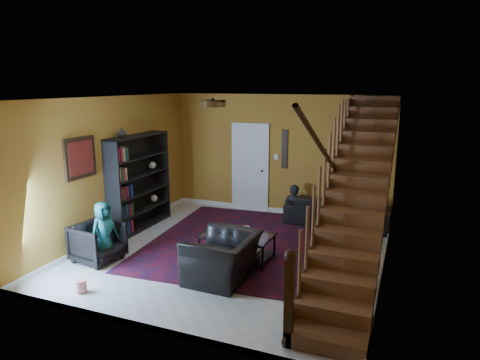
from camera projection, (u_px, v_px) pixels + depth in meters
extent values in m
plane|color=beige|center=(234.00, 253.00, 7.85)|extent=(5.50, 5.50, 0.00)
plane|color=#A48224|center=(279.00, 155.00, 10.03)|extent=(5.20, 0.00, 5.20)
plane|color=#A48224|center=(144.00, 225.00, 5.05)|extent=(5.20, 0.00, 5.20)
plane|color=#A48224|center=(113.00, 168.00, 8.48)|extent=(0.00, 5.50, 5.50)
plane|color=#A48224|center=(389.00, 192.00, 6.60)|extent=(0.00, 5.50, 5.50)
plane|color=white|center=(233.00, 98.00, 7.23)|extent=(5.50, 5.50, 0.00)
cube|color=silver|center=(277.00, 210.00, 10.32)|extent=(5.20, 0.02, 0.10)
cube|color=silver|center=(117.00, 232.00, 8.78)|extent=(0.02, 5.50, 0.10)
cube|color=#A48224|center=(357.00, 194.00, 6.79)|extent=(0.95, 4.92, 2.83)
cube|color=black|center=(328.00, 187.00, 6.93)|extent=(0.04, 5.02, 3.02)
cylinder|color=black|center=(331.00, 160.00, 6.82)|extent=(0.07, 4.20, 2.44)
cube|color=black|center=(289.00, 304.00, 4.94)|extent=(0.10, 0.10, 1.10)
cube|color=black|center=(140.00, 182.00, 9.04)|extent=(0.35, 1.80, 2.00)
cube|color=black|center=(141.00, 209.00, 9.18)|extent=(0.35, 1.72, 0.03)
cube|color=black|center=(139.00, 175.00, 9.01)|extent=(0.35, 1.72, 0.03)
cube|color=silver|center=(250.00, 169.00, 10.34)|extent=(0.82, 0.05, 2.05)
cube|color=maroon|center=(80.00, 158.00, 7.58)|extent=(0.04, 0.74, 0.74)
cube|color=black|center=(285.00, 149.00, 9.92)|extent=(0.14, 0.03, 0.90)
cylinder|color=#3F2814|center=(213.00, 103.00, 6.52)|extent=(0.40, 0.40, 0.10)
cube|color=#4B0D19|center=(246.00, 242.00, 8.34)|extent=(3.86, 4.33, 0.02)
imported|color=black|center=(338.00, 211.00, 9.31)|extent=(2.23, 0.88, 0.65)
imported|color=black|center=(98.00, 242.00, 7.42)|extent=(0.84, 0.82, 0.68)
imported|color=black|center=(223.00, 258.00, 6.72)|extent=(1.01, 1.14, 0.73)
imported|color=black|center=(294.00, 211.00, 9.75)|extent=(0.50, 0.36, 1.27)
imported|color=black|center=(338.00, 219.00, 9.40)|extent=(0.59, 0.48, 1.16)
imported|color=#195F5B|center=(104.00, 231.00, 7.40)|extent=(0.45, 0.59, 1.07)
cube|color=black|center=(199.00, 249.00, 7.42)|extent=(0.03, 0.03, 0.46)
cube|color=black|center=(263.00, 259.00, 7.00)|extent=(0.03, 0.03, 0.46)
cube|color=black|center=(215.00, 237.00, 8.01)|extent=(0.03, 0.03, 0.46)
cube|color=black|center=(274.00, 245.00, 7.59)|extent=(0.03, 0.03, 0.46)
cube|color=black|center=(237.00, 253.00, 7.53)|extent=(1.18, 0.69, 0.02)
cube|color=silver|center=(237.00, 235.00, 7.45)|extent=(1.24, 0.75, 0.02)
imported|color=#999999|center=(246.00, 229.00, 7.58)|extent=(0.16, 0.16, 0.10)
imported|color=#999999|center=(252.00, 238.00, 7.14)|extent=(0.12, 0.12, 0.09)
imported|color=#999999|center=(241.00, 231.00, 7.56)|extent=(0.21, 0.21, 0.05)
imported|color=#999999|center=(122.00, 133.00, 8.35)|extent=(0.18, 0.18, 0.19)
cylinder|color=red|center=(81.00, 286.00, 6.34)|extent=(0.20, 0.20, 0.17)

